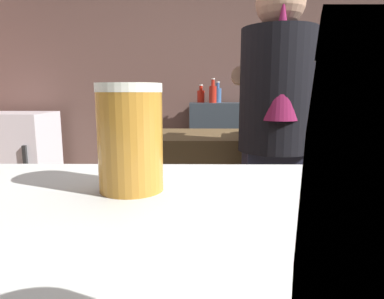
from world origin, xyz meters
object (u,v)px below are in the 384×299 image
at_px(chefs_knife, 306,134).
at_px(bottle_vinegar, 218,94).
at_px(bottle_soy, 213,93).
at_px(bartender, 275,135).
at_px(mixing_bowl, 254,130).
at_px(bottle_hot_sauce, 201,96).
at_px(bottle_olive_oil, 255,93).
at_px(pint_glass_near, 130,138).
at_px(mini_fridge, 18,164).

distance_m(chefs_knife, bottle_vinegar, 1.47).
relative_size(chefs_knife, bottle_soy, 1.03).
relative_size(bartender, bottle_soy, 7.14).
relative_size(mixing_bowl, bottle_hot_sauce, 1.02).
bearing_deg(bottle_vinegar, bottle_soy, -115.96).
bearing_deg(bottle_soy, bartender, -82.83).
height_order(bartender, bottle_olive_oil, bartender).
distance_m(mixing_bowl, pint_glass_near, 1.69).
relative_size(bottle_olive_oil, bottle_vinegar, 1.16).
bearing_deg(bottle_hot_sauce, bottle_olive_oil, -14.71).
height_order(bartender, chefs_knife, bartender).
bearing_deg(mini_fridge, chefs_knife, -25.33).
xyz_separation_m(bottle_hot_sauce, bottle_vinegar, (0.17, 0.03, 0.01)).
xyz_separation_m(pint_glass_near, bottle_vinegar, (0.29, 2.94, 0.03)).
xyz_separation_m(bottle_olive_oil, bottle_vinegar, (-0.34, 0.17, -0.01)).
bearing_deg(bottle_soy, bottle_hot_sauce, 146.35).
distance_m(mini_fridge, mixing_bowl, 2.35).
bearing_deg(bottle_olive_oil, bartender, -96.49).
distance_m(bartender, bottle_olive_oil, 1.64).
bearing_deg(pint_glass_near, bottle_vinegar, 84.31).
distance_m(mixing_bowl, bottle_olive_oil, 1.18).
height_order(bottle_hot_sauce, bottle_vinegar, bottle_vinegar).
xyz_separation_m(bottle_olive_oil, bottle_soy, (-0.40, 0.06, -0.00)).
bearing_deg(mini_fridge, pint_glass_near, -58.73).
height_order(mixing_bowl, pint_glass_near, pint_glass_near).
bearing_deg(mini_fridge, bottle_soy, 4.72).
height_order(bartender, bottle_hot_sauce, bartender).
height_order(bottle_olive_oil, bottle_hot_sauce, bottle_olive_oil).
bearing_deg(mini_fridge, bottle_olive_oil, 2.43).
bearing_deg(mixing_bowl, bottle_vinegar, 96.08).
bearing_deg(pint_glass_near, chefs_knife, 64.90).
bearing_deg(pint_glass_near, bottle_soy, 85.16).
height_order(mini_fridge, chefs_knife, mini_fridge).
relative_size(mini_fridge, bartender, 0.59).
bearing_deg(bottle_hot_sauce, mini_fridge, -172.53).
bearing_deg(pint_glass_near, bartender, 68.67).
relative_size(pint_glass_near, bottle_vinegar, 0.63).
bearing_deg(bartender, bottle_hot_sauce, 16.49).
bearing_deg(mini_fridge, mixing_bowl, -27.00).
bearing_deg(bottle_soy, bottle_olive_oil, -8.32).
distance_m(mini_fridge, bartender, 2.62).
bearing_deg(bottle_olive_oil, bottle_soy, 171.68).
distance_m(bartender, bottle_vinegar, 1.80).
distance_m(mini_fridge, bottle_hot_sauce, 1.88).
xyz_separation_m(chefs_knife, bottle_soy, (-0.49, 1.27, 0.24)).
distance_m(bottle_soy, bottle_vinegar, 0.12).
bearing_deg(chefs_knife, bottle_vinegar, 98.71).
height_order(bartender, bottle_soy, bartender).
bearing_deg(bottle_vinegar, mixing_bowl, -83.92).
xyz_separation_m(bartender, chefs_knife, (0.28, 0.41, -0.05)).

